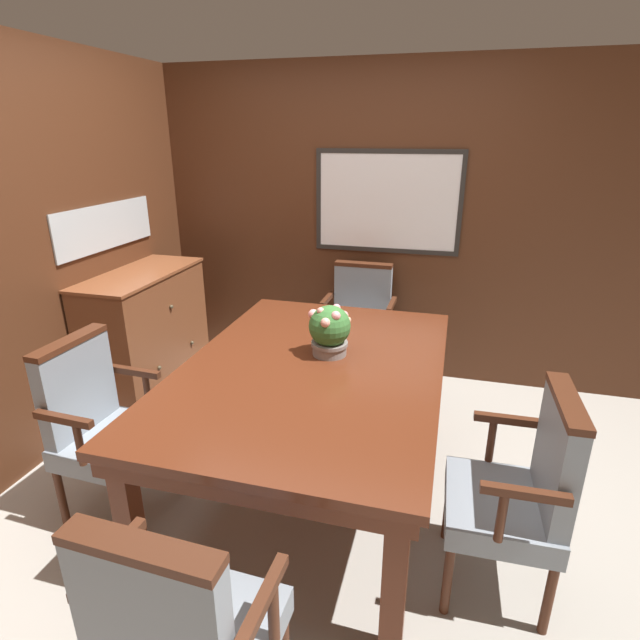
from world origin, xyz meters
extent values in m
plane|color=#A39E93|center=(0.00, 0.00, 0.00)|extent=(14.00, 14.00, 0.00)
cube|color=#4C2816|center=(0.00, 1.73, 1.23)|extent=(7.20, 0.06, 2.45)
cube|color=white|center=(0.30, 1.69, 1.43)|extent=(1.06, 0.01, 0.71)
cube|color=#282623|center=(0.30, 1.68, 1.80)|extent=(1.13, 0.02, 0.04)
cube|color=#282623|center=(0.30, 1.68, 1.06)|extent=(1.13, 0.02, 0.04)
cube|color=#282623|center=(-0.25, 1.68, 1.43)|extent=(0.04, 0.02, 0.71)
cube|color=#282623|center=(0.84, 1.68, 1.43)|extent=(0.03, 0.02, 0.71)
cube|color=#4C2816|center=(-1.57, 0.00, 1.23)|extent=(0.06, 7.20, 2.45)
cube|color=#B2BCC1|center=(-1.53, 0.74, 1.32)|extent=(0.01, 1.01, 0.31)
cube|color=#562614|center=(-0.41, -0.81, 0.37)|extent=(0.09, 0.09, 0.73)
cube|color=#562614|center=(0.72, -0.81, 0.37)|extent=(0.09, 0.09, 0.73)
cube|color=#562614|center=(-0.41, 0.94, 0.37)|extent=(0.09, 0.09, 0.73)
cube|color=#562614|center=(0.72, 0.94, 0.37)|extent=(0.09, 0.09, 0.73)
cube|color=#562614|center=(0.16, 0.07, 0.69)|extent=(1.28, 1.90, 0.09)
cube|color=#562614|center=(0.16, 0.07, 0.75)|extent=(1.34, 1.96, 0.04)
cylinder|color=#472314|center=(0.91, -0.14, 0.18)|extent=(0.04, 0.04, 0.36)
cylinder|color=#472314|center=(0.92, -0.57, 0.18)|extent=(0.04, 0.04, 0.36)
cylinder|color=#472314|center=(1.31, -0.13, 0.18)|extent=(0.04, 0.04, 0.36)
cylinder|color=#472314|center=(1.32, -0.56, 0.18)|extent=(0.04, 0.04, 0.36)
cube|color=gray|center=(1.12, -0.35, 0.41)|extent=(0.47, 0.51, 0.11)
cube|color=gray|center=(1.30, -0.34, 0.70)|extent=(0.09, 0.46, 0.48)
cube|color=#472314|center=(1.30, -0.34, 0.96)|extent=(0.10, 0.46, 0.03)
cylinder|color=#472314|center=(1.08, -0.09, 0.58)|extent=(0.04, 0.04, 0.23)
cube|color=#472314|center=(1.14, -0.09, 0.70)|extent=(0.32, 0.04, 0.04)
cylinder|color=#472314|center=(1.09, -0.61, 0.58)|extent=(0.04, 0.04, 0.23)
cube|color=#472314|center=(1.16, -0.60, 0.70)|extent=(0.32, 0.04, 0.04)
cylinder|color=#472314|center=(-0.07, -1.02, 0.18)|extent=(0.04, 0.04, 0.36)
cube|color=gray|center=(0.14, -1.23, 0.41)|extent=(0.51, 0.47, 0.11)
cube|color=gray|center=(0.13, -1.42, 0.70)|extent=(0.46, 0.10, 0.48)
cube|color=#472314|center=(0.13, -1.42, 0.96)|extent=(0.46, 0.11, 0.03)
cylinder|color=#472314|center=(0.40, -1.21, 0.58)|extent=(0.04, 0.04, 0.23)
cube|color=#472314|center=(0.40, -1.27, 0.70)|extent=(0.05, 0.32, 0.04)
cylinder|color=#472314|center=(-0.11, -1.19, 0.58)|extent=(0.04, 0.04, 0.23)
cube|color=#472314|center=(-0.12, -1.25, 0.70)|extent=(0.05, 0.32, 0.04)
cylinder|color=#472314|center=(-0.60, -0.60, 0.18)|extent=(0.04, 0.04, 0.36)
cylinder|color=#472314|center=(-0.58, -0.16, 0.18)|extent=(0.04, 0.04, 0.36)
cylinder|color=#472314|center=(-1.00, -0.58, 0.18)|extent=(0.04, 0.04, 0.36)
cylinder|color=#472314|center=(-0.98, -0.14, 0.18)|extent=(0.04, 0.04, 0.36)
cube|color=gray|center=(-0.79, -0.37, 0.41)|extent=(0.48, 0.51, 0.11)
cube|color=gray|center=(-0.98, -0.36, 0.70)|extent=(0.10, 0.46, 0.48)
cube|color=#472314|center=(-0.98, -0.36, 0.96)|extent=(0.11, 0.46, 0.03)
cylinder|color=#472314|center=(-0.77, -0.63, 0.58)|extent=(0.04, 0.04, 0.23)
cube|color=#472314|center=(-0.84, -0.62, 0.70)|extent=(0.32, 0.05, 0.04)
cylinder|color=#472314|center=(-0.75, -0.12, 0.58)|extent=(0.04, 0.04, 0.23)
cube|color=#472314|center=(-0.81, -0.11, 0.70)|extent=(0.32, 0.05, 0.04)
cylinder|color=#472314|center=(-0.07, 1.18, 0.18)|extent=(0.04, 0.04, 0.36)
cylinder|color=#472314|center=(0.36, 1.17, 0.18)|extent=(0.04, 0.04, 0.36)
cylinder|color=#472314|center=(-0.07, 1.57, 0.18)|extent=(0.04, 0.04, 0.36)
cylinder|color=#472314|center=(0.37, 1.56, 0.18)|extent=(0.04, 0.04, 0.36)
cube|color=gray|center=(0.15, 1.37, 0.41)|extent=(0.50, 0.46, 0.11)
cube|color=gray|center=(0.15, 1.56, 0.70)|extent=(0.46, 0.09, 0.48)
cube|color=#472314|center=(0.15, 1.56, 0.96)|extent=(0.46, 0.09, 0.03)
cylinder|color=#472314|center=(-0.11, 1.34, 0.58)|extent=(0.04, 0.04, 0.23)
cube|color=#472314|center=(-0.11, 1.41, 0.70)|extent=(0.04, 0.32, 0.04)
cylinder|color=#472314|center=(0.40, 1.33, 0.58)|extent=(0.04, 0.04, 0.23)
cube|color=#472314|center=(0.40, 1.40, 0.70)|extent=(0.04, 0.32, 0.04)
cylinder|color=gray|center=(0.21, 0.23, 0.81)|extent=(0.19, 0.19, 0.08)
cylinder|color=gray|center=(0.21, 0.23, 0.84)|extent=(0.20, 0.20, 0.02)
sphere|color=#387033|center=(0.21, 0.23, 0.94)|extent=(0.23, 0.23, 0.23)
sphere|color=pink|center=(0.12, 0.23, 1.00)|extent=(0.06, 0.06, 0.06)
sphere|color=pink|center=(0.23, 0.29, 1.03)|extent=(0.05, 0.05, 0.05)
sphere|color=pink|center=(0.27, 0.31, 0.98)|extent=(0.05, 0.05, 0.05)
sphere|color=#F9A583|center=(0.30, 0.29, 0.96)|extent=(0.04, 0.04, 0.04)
sphere|color=#EDA390|center=(0.21, 0.13, 1.00)|extent=(0.05, 0.05, 0.05)
sphere|color=pink|center=(0.26, 0.17, 1.03)|extent=(0.05, 0.05, 0.05)
sphere|color=#E89E8D|center=(0.17, 0.19, 1.04)|extent=(0.04, 0.04, 0.04)
cube|color=brown|center=(-1.31, 0.74, 0.49)|extent=(0.44, 1.02, 0.98)
cube|color=brown|center=(-1.31, 0.74, 0.99)|extent=(0.45, 1.04, 0.02)
sphere|color=#4C422D|center=(-1.08, 0.74, 0.77)|extent=(0.03, 0.03, 0.03)
sphere|color=#4C422D|center=(-1.08, 0.51, 0.39)|extent=(0.03, 0.03, 0.03)
sphere|color=#4C422D|center=(-1.08, 0.97, 0.39)|extent=(0.03, 0.03, 0.03)
camera|label=1|loc=(0.82, -2.23, 1.93)|focal=28.00mm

